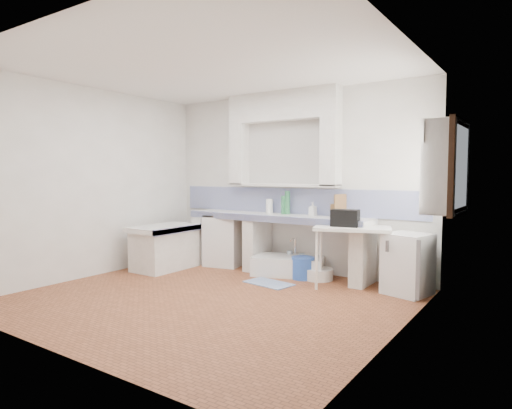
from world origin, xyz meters
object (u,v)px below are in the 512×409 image
Objects in this scene: stove at (225,241)px; fridge at (408,264)px; side_table at (352,257)px; sink at (288,266)px.

stove is 3.03m from fridge.
stove is 0.83× the size of side_table.
side_table is (2.32, -0.21, 0.00)m from stove.
sink is 1.07× the size of side_table.
fridge is at bearing -14.07° from stove.
fridge is at bearing -10.70° from side_table.
sink is 1.81m from fridge.
stove is 0.78× the size of sink.
side_table is 1.28× the size of fridge.
stove is at bearing -166.83° from fridge.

